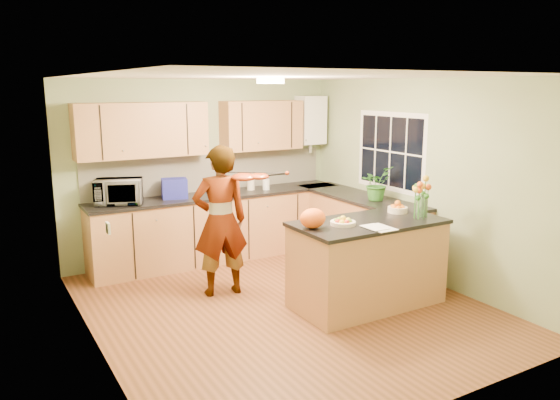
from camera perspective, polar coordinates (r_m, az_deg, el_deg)
floor at (r=6.18m, az=0.47°, el=-11.05°), size 4.50×4.50×0.00m
ceiling at (r=5.70m, az=0.51°, el=12.79°), size 4.00×4.50×0.02m
wall_back at (r=7.80m, az=-8.00°, el=3.19°), size 4.00×0.02×2.50m
wall_front at (r=4.10m, az=16.83°, el=-5.00°), size 4.00×0.02×2.50m
wall_left at (r=5.11m, az=-19.17°, el=-1.87°), size 0.02×4.50×2.50m
wall_right at (r=7.03m, az=14.65°, el=1.99°), size 0.02×4.50×2.50m
back_counter at (r=7.73m, az=-6.30°, el=-2.75°), size 3.64×0.62×0.94m
right_counter at (r=7.62m, az=8.23°, el=-3.01°), size 0.62×2.24×0.94m
splashback at (r=7.84m, az=-7.27°, el=2.88°), size 3.60×0.02×0.52m
upper_cabinets at (r=7.52m, az=-8.88°, el=7.45°), size 3.20×0.34×0.70m
boiler at (r=8.39m, az=3.21°, el=8.32°), size 0.40×0.30×0.86m
window_right at (r=7.42m, az=11.46°, el=4.97°), size 0.01×1.30×1.05m
light_switch at (r=4.53m, az=-17.53°, el=-2.81°), size 0.02×0.09×0.09m
ceiling_lamp at (r=5.96m, az=-1.00°, el=12.37°), size 0.30×0.30×0.07m
peninsula_island at (r=6.16m, az=9.10°, el=-6.50°), size 1.68×0.86×0.96m
fruit_dish at (r=5.81m, az=6.59°, el=-2.23°), size 0.27×0.27×0.09m
orange_bowl at (r=6.48m, az=12.19°, el=-0.80°), size 0.23×0.23×0.13m
flower_vase at (r=6.22m, az=14.69°, el=1.34°), size 0.29×0.29×0.53m
orange_bag at (r=5.64m, az=3.45°, el=-1.92°), size 0.32×0.28×0.21m
papers at (r=5.74m, az=10.38°, el=-2.85°), size 0.24×0.33×0.01m
violinist at (r=6.33m, az=-6.25°, el=-2.19°), size 0.70×0.51×1.76m
violin at (r=6.11m, az=-3.80°, el=2.41°), size 0.71×0.61×0.18m
microwave at (r=7.18m, az=-16.50°, el=0.85°), size 0.67×0.57×0.32m
blue_box at (r=7.39m, az=-10.97°, el=1.21°), size 0.38×0.31×0.26m
kettle at (r=7.66m, az=-6.05°, el=1.62°), size 0.15×0.15×0.29m
jar_cream at (r=7.85m, az=-3.07°, el=1.67°), size 0.14×0.14×0.17m
jar_white at (r=7.85m, az=-1.47°, el=1.63°), size 0.11×0.11×0.15m
potted_plant at (r=7.22m, az=10.04°, el=1.73°), size 0.49×0.45×0.44m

